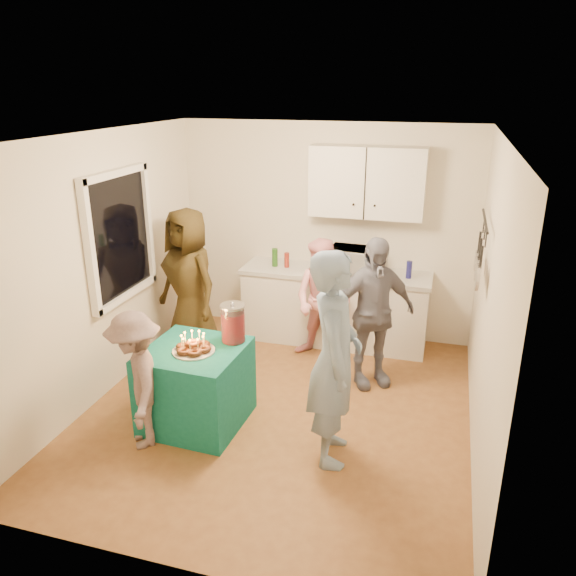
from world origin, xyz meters
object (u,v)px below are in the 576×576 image
(counter, at_px, (335,308))
(punch_jar, at_px, (233,324))
(woman_back_left, at_px, (189,283))
(woman_back_center, at_px, (323,301))
(microwave, at_px, (353,260))
(party_table, at_px, (196,386))
(woman_back_right, at_px, (372,313))
(man_birthday, at_px, (334,359))
(child_near_left, at_px, (137,380))

(counter, height_order, punch_jar, punch_jar)
(counter, xyz_separation_m, woman_back_left, (-1.55, -0.75, 0.43))
(woman_back_center, bearing_deg, woman_back_left, -155.89)
(punch_jar, bearing_deg, microwave, 66.85)
(party_table, bearing_deg, woman_back_center, 62.33)
(microwave, bearing_deg, punch_jar, -109.55)
(woman_back_right, bearing_deg, man_birthday, -127.61)
(punch_jar, height_order, woman_back_center, woman_back_center)
(party_table, relative_size, woman_back_center, 0.60)
(party_table, height_order, woman_back_left, woman_back_left)
(man_birthday, relative_size, woman_back_center, 1.29)
(microwave, distance_m, woman_back_center, 0.66)
(party_table, distance_m, woman_back_left, 1.58)
(microwave, bearing_deg, counter, -176.39)
(woman_back_right, height_order, child_near_left, woman_back_right)
(punch_jar, xyz_separation_m, child_near_left, (-0.62, -0.69, -0.31))
(punch_jar, bearing_deg, child_near_left, -132.01)
(punch_jar, distance_m, man_birthday, 1.10)
(party_table, distance_m, woman_back_right, 1.90)
(party_table, bearing_deg, man_birthday, -5.88)
(party_table, distance_m, woman_back_center, 1.82)
(woman_back_left, bearing_deg, man_birthday, -11.31)
(punch_jar, distance_m, woman_back_center, 1.46)
(woman_back_right, relative_size, child_near_left, 1.29)
(man_birthday, bearing_deg, microwave, -4.77)
(counter, bearing_deg, microwave, 0.00)
(microwave, height_order, man_birthday, man_birthday)
(counter, distance_m, child_near_left, 2.81)
(punch_jar, bearing_deg, counter, 72.36)
(man_birthday, distance_m, woman_back_right, 1.33)
(party_table, bearing_deg, child_near_left, -127.71)
(woman_back_right, xyz_separation_m, child_near_left, (-1.77, -1.62, -0.18))
(party_table, xyz_separation_m, punch_jar, (0.28, 0.25, 0.55))
(microwave, height_order, woman_back_right, woman_back_right)
(party_table, relative_size, woman_back_left, 0.49)
(woman_back_center, bearing_deg, party_table, -102.60)
(counter, bearing_deg, punch_jar, -107.64)
(counter, bearing_deg, woman_back_center, -94.21)
(microwave, xyz_separation_m, man_birthday, (0.24, -2.23, -0.14))
(party_table, bearing_deg, microwave, 62.90)
(microwave, height_order, punch_jar, microwave)
(child_near_left, bearing_deg, microwave, 116.08)
(microwave, relative_size, punch_jar, 1.59)
(man_birthday, relative_size, woman_back_right, 1.14)
(microwave, bearing_deg, party_table, -113.49)
(woman_back_center, distance_m, woman_back_right, 0.73)
(woman_back_left, xyz_separation_m, woman_back_center, (1.51, 0.24, -0.15))
(counter, height_order, child_near_left, child_near_left)
(woman_back_center, bearing_deg, microwave, 79.80)
(counter, distance_m, punch_jar, 1.99)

